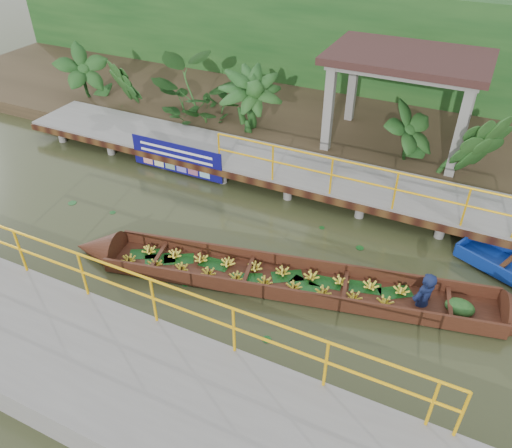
% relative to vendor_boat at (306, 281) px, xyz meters
% --- Properties ---
extents(ground, '(80.00, 80.00, 0.00)m').
position_rel_vendor_boat_xyz_m(ground, '(-2.72, 0.41, -0.21)').
color(ground, '#2B3219').
rests_on(ground, ground).
extents(land_strip, '(30.00, 8.00, 0.45)m').
position_rel_vendor_boat_xyz_m(land_strip, '(-2.72, 7.91, 0.02)').
color(land_strip, '#2E2517').
rests_on(land_strip, ground).
extents(far_dock, '(16.00, 2.06, 1.66)m').
position_rel_vendor_boat_xyz_m(far_dock, '(-2.70, 3.84, 0.27)').
color(far_dock, slate).
rests_on(far_dock, ground).
extents(near_dock, '(18.00, 2.40, 1.73)m').
position_rel_vendor_boat_xyz_m(near_dock, '(-1.72, -3.79, 0.10)').
color(near_dock, slate).
rests_on(near_dock, ground).
extents(pavilion, '(4.40, 3.00, 3.00)m').
position_rel_vendor_boat_xyz_m(pavilion, '(0.28, 6.71, 2.61)').
color(pavilion, slate).
rests_on(pavilion, ground).
extents(foliage_backdrop, '(30.00, 0.80, 4.00)m').
position_rel_vendor_boat_xyz_m(foliage_backdrop, '(-2.72, 10.41, 1.79)').
color(foliage_backdrop, '#144016').
rests_on(foliage_backdrop, ground).
extents(vendor_boat, '(10.35, 3.14, 2.03)m').
position_rel_vendor_boat_xyz_m(vendor_boat, '(0.00, 0.00, 0.00)').
color(vendor_boat, '#35180E').
rests_on(vendor_boat, ground).
extents(blue_banner, '(2.97, 0.04, 0.93)m').
position_rel_vendor_boat_xyz_m(blue_banner, '(-5.11, 2.89, 0.35)').
color(blue_banner, '#0D0B5D').
rests_on(blue_banner, ground).
extents(tropical_plants, '(14.52, 1.52, 1.90)m').
position_rel_vendor_boat_xyz_m(tropical_plants, '(-4.47, 5.71, 1.19)').
color(tropical_plants, '#144016').
rests_on(tropical_plants, ground).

